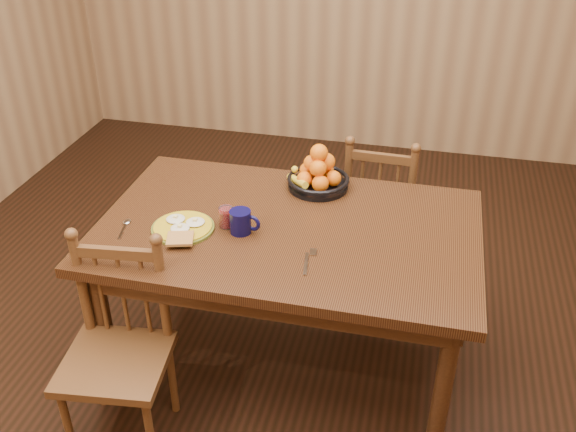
% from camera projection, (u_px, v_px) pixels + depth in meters
% --- Properties ---
extents(room, '(4.52, 5.02, 2.72)m').
position_uv_depth(room, '(288.00, 90.00, 2.39)').
color(room, black).
rests_on(room, ground).
extents(dining_table, '(1.60, 1.00, 0.75)m').
position_uv_depth(dining_table, '(288.00, 243.00, 2.75)').
color(dining_table, black).
rests_on(dining_table, ground).
extents(chair_far, '(0.41, 0.39, 0.87)m').
position_uv_depth(chair_far, '(380.00, 210.00, 3.46)').
color(chair_far, '#482C15').
rests_on(chair_far, ground).
extents(chair_near, '(0.44, 0.43, 0.88)m').
position_uv_depth(chair_near, '(118.00, 352.00, 2.51)').
color(chair_near, '#482C15').
rests_on(chair_near, ground).
extents(breakfast_plate, '(0.26, 0.30, 0.04)m').
position_uv_depth(breakfast_plate, '(183.00, 227.00, 2.67)').
color(breakfast_plate, '#59601E').
rests_on(breakfast_plate, dining_table).
extents(fork, '(0.04, 0.18, 0.00)m').
position_uv_depth(fork, '(309.00, 260.00, 2.49)').
color(fork, silver).
rests_on(fork, dining_table).
extents(spoon, '(0.05, 0.16, 0.01)m').
position_uv_depth(spoon, '(125.00, 225.00, 2.71)').
color(spoon, silver).
rests_on(spoon, dining_table).
extents(coffee_mug, '(0.13, 0.09, 0.10)m').
position_uv_depth(coffee_mug, '(241.00, 222.00, 2.64)').
color(coffee_mug, black).
rests_on(coffee_mug, dining_table).
extents(juice_glass, '(0.06, 0.06, 0.09)m').
position_uv_depth(juice_glass, '(226.00, 218.00, 2.68)').
color(juice_glass, silver).
rests_on(juice_glass, dining_table).
extents(fruit_bowl, '(0.29, 0.29, 0.22)m').
position_uv_depth(fruit_bowl, '(318.00, 174.00, 2.96)').
color(fruit_bowl, black).
rests_on(fruit_bowl, dining_table).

